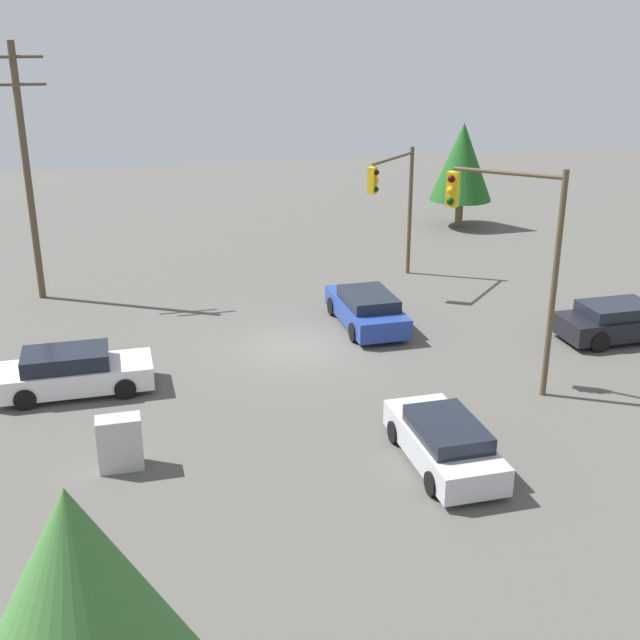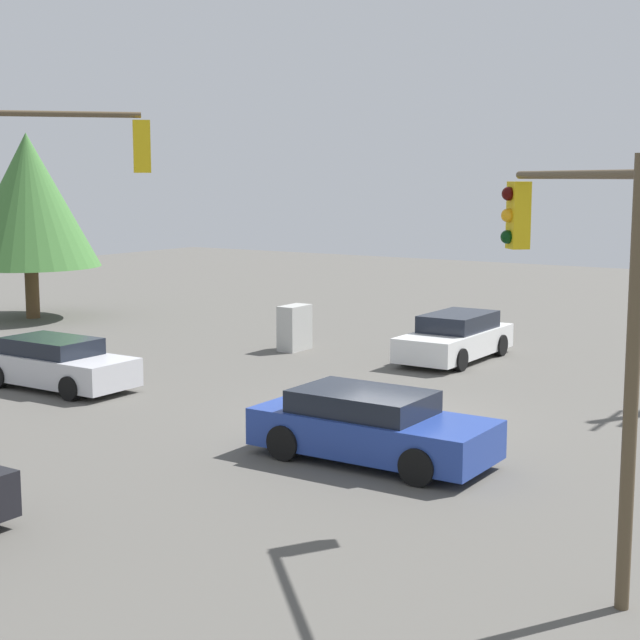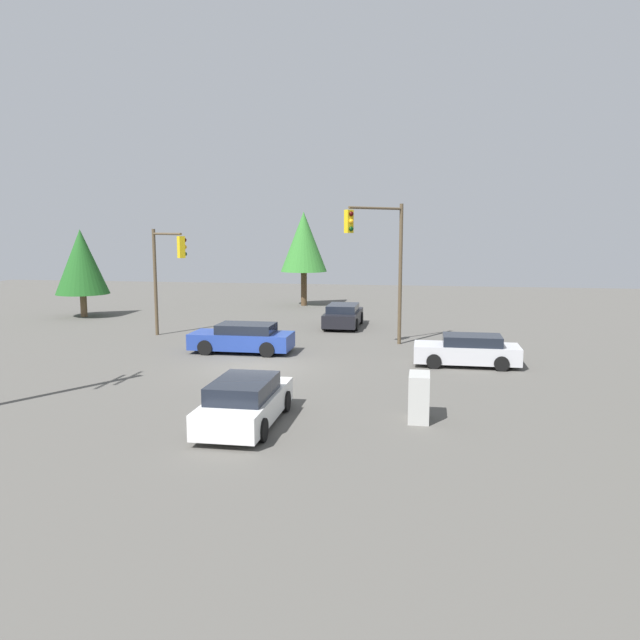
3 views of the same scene
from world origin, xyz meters
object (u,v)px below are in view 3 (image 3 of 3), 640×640
(electrical_cabinet, at_px, (419,397))
(sedan_silver, at_px, (468,351))
(traffic_signal_main, at_px, (166,264))
(sedan_dark, at_px, (343,316))
(sedan_blue, at_px, (243,338))
(sedan_white, at_px, (245,402))
(traffic_signal_cross, at_px, (382,250))

(electrical_cabinet, bearing_deg, sedan_silver, 166.62)
(traffic_signal_main, bearing_deg, sedan_dark, 78.95)
(sedan_blue, bearing_deg, sedan_white, -162.96)
(sedan_blue, xyz_separation_m, sedan_dark, (-8.35, 3.60, 0.00))
(electrical_cabinet, bearing_deg, traffic_signal_main, -132.61)
(sedan_blue, height_order, sedan_dark, sedan_dark)
(traffic_signal_cross, distance_m, electrical_cabinet, 12.51)
(sedan_silver, bearing_deg, traffic_signal_main, 75.11)
(sedan_blue, relative_size, sedan_silver, 1.08)
(sedan_blue, bearing_deg, sedan_dark, -23.34)
(sedan_blue, relative_size, traffic_signal_main, 0.82)
(sedan_white, height_order, sedan_dark, sedan_white)
(sedan_white, xyz_separation_m, sedan_dark, (-18.82, 0.39, 0.00))
(sedan_blue, bearing_deg, traffic_signal_cross, -68.23)
(sedan_silver, xyz_separation_m, traffic_signal_cross, (-3.67, -3.90, 4.03))
(traffic_signal_main, bearing_deg, sedan_blue, 15.79)
(sedan_white, bearing_deg, traffic_signal_main, 121.32)
(sedan_white, distance_m, traffic_signal_main, 15.86)
(traffic_signal_main, bearing_deg, sedan_white, -13.06)
(traffic_signal_main, bearing_deg, electrical_cabinet, 3.01)
(sedan_silver, distance_m, traffic_signal_main, 15.83)
(sedan_dark, xyz_separation_m, sedan_silver, (9.54, 6.51, -0.04))
(sedan_silver, distance_m, electrical_cabinet, 8.25)
(traffic_signal_main, bearing_deg, traffic_signal_cross, 44.03)
(traffic_signal_cross, bearing_deg, sedan_blue, -24.12)
(sedan_white, bearing_deg, traffic_signal_cross, 76.99)
(traffic_signal_main, xyz_separation_m, traffic_signal_cross, (0.31, 11.06, 0.74))
(traffic_signal_main, distance_m, electrical_cabinet, 18.03)
(sedan_white, relative_size, traffic_signal_main, 0.81)
(sedan_blue, bearing_deg, traffic_signal_main, 60.17)
(sedan_dark, height_order, traffic_signal_cross, traffic_signal_cross)
(traffic_signal_cross, bearing_deg, traffic_signal_main, -47.48)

